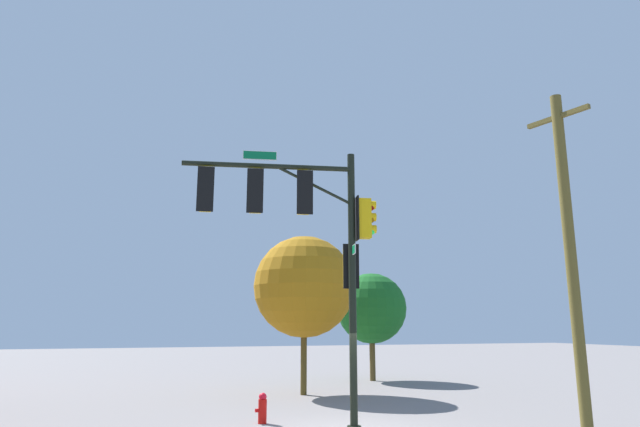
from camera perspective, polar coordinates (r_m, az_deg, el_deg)
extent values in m
cylinder|color=black|center=(14.55, 3.46, -7.78)|extent=(0.20, 0.20, 7.42)
cylinder|color=black|center=(14.88, -5.52, 5.01)|extent=(4.57, 1.03, 0.14)
cylinder|color=black|center=(14.84, -0.63, 3.00)|extent=(2.09, 0.49, 1.07)
cube|color=#EBB40E|center=(14.75, -1.72, 2.10)|extent=(0.37, 0.41, 1.10)
cube|color=black|center=(14.56, -1.61, 2.28)|extent=(0.44, 0.11, 1.22)
sphere|color=maroon|center=(15.03, -1.82, 3.17)|extent=(0.22, 0.22, 0.22)
cylinder|color=#EBB40E|center=(15.10, -1.85, 3.30)|extent=(0.25, 0.17, 0.23)
sphere|color=#855607|center=(14.94, -1.82, 1.91)|extent=(0.22, 0.22, 0.22)
cylinder|color=#EBB40E|center=(15.01, -1.85, 2.04)|extent=(0.25, 0.17, 0.23)
sphere|color=#20FF59|center=(14.86, -1.83, 0.64)|extent=(0.22, 0.22, 0.22)
cylinder|color=#EBB40E|center=(14.93, -1.86, 0.78)|extent=(0.25, 0.17, 0.23)
cube|color=#E8B70E|center=(14.68, -6.87, 2.25)|extent=(0.40, 0.43, 1.10)
cube|color=black|center=(14.48, -6.89, 2.44)|extent=(0.44, 0.14, 1.22)
sphere|color=maroon|center=(14.95, -6.81, 3.32)|extent=(0.22, 0.22, 0.22)
cylinder|color=#E8B70E|center=(15.03, -6.80, 3.45)|extent=(0.26, 0.19, 0.23)
sphere|color=#855607|center=(14.87, -6.84, 2.06)|extent=(0.22, 0.22, 0.22)
cylinder|color=#E8B70E|center=(14.94, -6.83, 2.19)|extent=(0.26, 0.19, 0.23)
sphere|color=#20FF59|center=(14.79, -6.87, 0.78)|extent=(0.22, 0.22, 0.22)
cylinder|color=#E8B70E|center=(14.86, -6.86, 0.92)|extent=(0.26, 0.19, 0.23)
cube|color=#E8B80D|center=(14.72, -12.02, 2.38)|extent=(0.37, 0.40, 1.10)
cube|color=black|center=(14.53, -12.05, 2.57)|extent=(0.44, 0.11, 1.22)
sphere|color=maroon|center=(15.00, -11.95, 3.46)|extent=(0.22, 0.22, 0.22)
cylinder|color=#E8B80D|center=(15.07, -11.93, 3.58)|extent=(0.25, 0.17, 0.23)
sphere|color=#855607|center=(14.92, -12.00, 2.20)|extent=(0.22, 0.22, 0.22)
cylinder|color=#E8B80D|center=(14.99, -11.99, 2.32)|extent=(0.25, 0.17, 0.23)
sphere|color=#20FF59|center=(14.84, -12.06, 0.92)|extent=(0.22, 0.22, 0.22)
cylinder|color=#E8B80D|center=(14.91, -12.04, 1.06)|extent=(0.25, 0.17, 0.23)
cube|color=#EAB70D|center=(14.87, 4.69, -0.55)|extent=(0.41, 0.38, 1.10)
cube|color=black|center=(14.83, 3.94, -0.53)|extent=(0.12, 0.44, 1.22)
sphere|color=maroon|center=(14.98, 5.42, 0.71)|extent=(0.22, 0.22, 0.22)
cylinder|color=#EAB70D|center=(15.01, 5.64, 0.88)|extent=(0.18, 0.25, 0.23)
sphere|color=#855607|center=(14.91, 5.44, -0.57)|extent=(0.22, 0.22, 0.22)
cylinder|color=#EAB70D|center=(14.94, 5.66, -0.39)|extent=(0.18, 0.25, 0.23)
sphere|color=#20FF59|center=(14.85, 5.47, -1.86)|extent=(0.22, 0.22, 0.22)
cylinder|color=#EAB70D|center=(14.87, 5.69, -1.67)|extent=(0.18, 0.25, 0.23)
cube|color=yellow|center=(14.94, 3.17, -5.67)|extent=(0.38, 0.41, 1.10)
cube|color=black|center=(14.75, 3.32, -5.59)|extent=(0.44, 0.12, 1.22)
sphere|color=maroon|center=(15.18, 3.01, -4.48)|extent=(0.22, 0.22, 0.22)
cylinder|color=yellow|center=(15.24, 2.97, -4.32)|extent=(0.25, 0.18, 0.23)
sphere|color=#855607|center=(15.14, 3.03, -5.75)|extent=(0.22, 0.22, 0.22)
cylinder|color=yellow|center=(15.20, 2.98, -5.59)|extent=(0.25, 0.18, 0.23)
sphere|color=#20FF59|center=(15.10, 3.04, -7.04)|extent=(0.22, 0.22, 0.22)
cylinder|color=yellow|center=(15.17, 3.00, -6.87)|extent=(0.25, 0.18, 0.23)
cube|color=white|center=(14.97, -6.38, 6.14)|extent=(0.93, 0.20, 0.26)
cube|color=#0A6637|center=(14.97, -6.38, 6.14)|extent=(0.89, 0.20, 0.22)
cube|color=white|center=(14.65, 3.41, -3.97)|extent=(0.20, 0.93, 0.26)
cube|color=#097439|center=(14.65, 3.41, -3.97)|extent=(0.20, 0.89, 0.22)
cylinder|color=brown|center=(15.25, 25.04, -4.21)|extent=(0.29, 0.29, 8.83)
cube|color=brown|center=(16.13, 23.85, 9.33)|extent=(0.58, 1.77, 0.12)
cylinder|color=red|center=(16.23, -6.12, -20.14)|extent=(0.24, 0.24, 0.65)
sphere|color=red|center=(16.18, -6.09, -18.75)|extent=(0.22, 0.22, 0.22)
cylinder|color=red|center=(16.19, -6.67, -20.03)|extent=(0.12, 0.10, 0.10)
cylinder|color=#504019|center=(22.47, -1.74, -15.46)|extent=(0.25, 0.25, 2.52)
sphere|color=#A56C13|center=(22.49, -1.69, -7.72)|extent=(4.18, 4.18, 4.18)
cylinder|color=brown|center=(28.23, 5.58, -15.13)|extent=(0.29, 0.29, 2.07)
sphere|color=#185D20|center=(28.20, 5.48, -9.95)|extent=(3.57, 3.57, 3.57)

